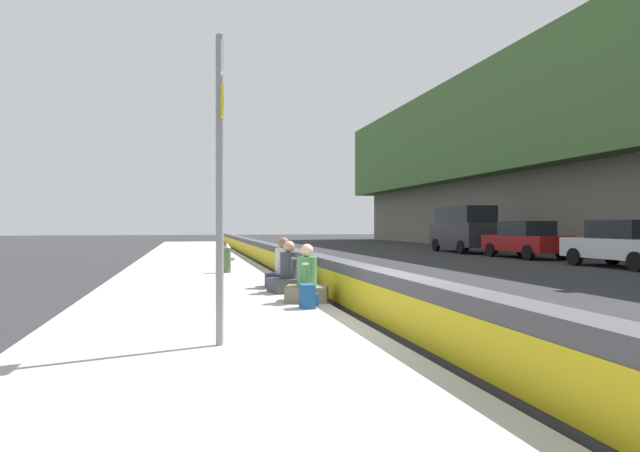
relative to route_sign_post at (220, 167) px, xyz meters
name	(u,v)px	position (x,y,z in m)	size (l,w,h in m)	color
ground_plane	(392,331)	(1.06, -2.51, -2.21)	(160.00, 160.00, 0.00)	#2B2B2D
sidewalk_strip	(205,334)	(1.06, 0.14, -2.14)	(80.00, 4.40, 0.14)	#A8A59E
jersey_barrier	(391,301)	(1.06, -2.51, -1.79)	(76.00, 0.45, 0.85)	#47474C
route_sign_post	(220,167)	(0.00, 0.00, 0.00)	(0.44, 0.09, 3.60)	gray
fire_hydrant	(227,257)	(9.84, -0.72, -1.62)	(0.26, 0.46, 0.88)	#47663D
seated_person_foreground	(307,283)	(3.33, -1.74, -1.74)	(0.83, 0.91, 1.05)	#706651
seated_person_middle	(289,276)	(4.81, -1.67, -1.74)	(0.78, 0.87, 1.07)	#424247
seated_person_rear	(284,271)	(5.79, -1.72, -1.72)	(0.72, 0.84, 1.12)	#23284C
backpack	(308,296)	(2.55, -1.59, -1.88)	(0.32, 0.28, 0.40)	navy
parked_car_third	(624,244)	(10.17, -14.77, -1.35)	(4.55, 2.05, 1.71)	silver
parked_car_fourth	(525,239)	(16.12, -14.76, -1.35)	(4.56, 2.07, 1.71)	maroon
parked_car_midline	(464,228)	(21.61, -14.58, -0.86)	(5.15, 2.21, 2.56)	#28282D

